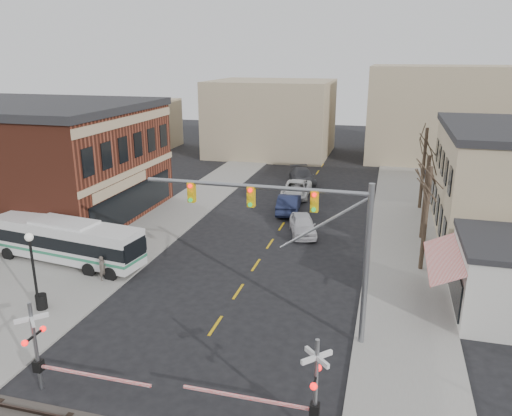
% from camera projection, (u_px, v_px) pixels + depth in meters
% --- Properties ---
extents(ground, '(160.00, 160.00, 0.00)m').
position_uv_depth(ground, '(201.00, 347.00, 23.86)').
color(ground, black).
rests_on(ground, ground).
extents(sidewalk_west, '(5.00, 60.00, 0.12)m').
position_uv_depth(sidewalk_west, '(183.00, 210.00, 44.65)').
color(sidewalk_west, gray).
rests_on(sidewalk_west, ground).
extents(sidewalk_east, '(5.00, 60.00, 0.12)m').
position_uv_depth(sidewalk_east, '(403.00, 228.00, 39.92)').
color(sidewalk_east, gray).
rests_on(sidewalk_east, ground).
extents(tree_east_a, '(0.28, 0.28, 6.75)m').
position_uv_depth(tree_east_a, '(425.00, 219.00, 31.28)').
color(tree_east_a, '#382B21').
rests_on(tree_east_a, sidewalk_east).
extents(tree_east_b, '(0.28, 0.28, 6.30)m').
position_uv_depth(tree_east_b, '(425.00, 197.00, 36.80)').
color(tree_east_b, '#382B21').
rests_on(tree_east_b, sidewalk_east).
extents(tree_east_c, '(0.28, 0.28, 7.20)m').
position_uv_depth(tree_east_c, '(423.00, 169.00, 44.00)').
color(tree_east_c, '#382B21').
rests_on(tree_east_c, sidewalk_east).
extents(transit_bus, '(11.22, 3.84, 2.83)m').
position_uv_depth(transit_bus, '(66.00, 241.00, 32.92)').
color(transit_bus, silver).
rests_on(transit_bus, ground).
extents(traffic_signal_mast, '(10.89, 0.30, 8.00)m').
position_uv_depth(traffic_signal_mast, '(304.00, 225.00, 23.16)').
color(traffic_signal_mast, gray).
rests_on(traffic_signal_mast, ground).
extents(rr_crossing_west, '(5.60, 1.36, 4.00)m').
position_uv_depth(rr_crossing_west, '(45.00, 349.00, 20.22)').
color(rr_crossing_west, gray).
rests_on(rr_crossing_west, ground).
extents(rr_crossing_east, '(5.60, 1.36, 4.00)m').
position_uv_depth(rr_crossing_east, '(304.00, 388.00, 17.87)').
color(rr_crossing_east, gray).
rests_on(rr_crossing_east, ground).
extents(street_lamp, '(0.44, 0.44, 4.47)m').
position_uv_depth(street_lamp, '(32.00, 256.00, 26.03)').
color(street_lamp, black).
rests_on(street_lamp, sidewalk_west).
extents(trash_bin, '(0.60, 0.60, 0.83)m').
position_uv_depth(trash_bin, '(41.00, 302.00, 27.08)').
color(trash_bin, black).
rests_on(trash_bin, sidewalk_west).
extents(car_a, '(3.05, 4.90, 1.56)m').
position_uv_depth(car_a, '(303.00, 225.00, 38.51)').
color(car_a, silver).
rests_on(car_a, ground).
extents(car_b, '(2.23, 5.20, 1.67)m').
position_uv_depth(car_b, '(289.00, 203.00, 43.83)').
color(car_b, '#161C37').
rests_on(car_b, ground).
extents(car_c, '(2.79, 5.61, 1.53)m').
position_uv_depth(car_c, '(297.00, 189.00, 48.72)').
color(car_c, white).
rests_on(car_c, ground).
extents(car_d, '(4.02, 5.95, 1.60)m').
position_uv_depth(car_d, '(303.00, 176.00, 53.58)').
color(car_d, '#434449').
rests_on(car_d, ground).
extents(pedestrian_near, '(0.52, 0.65, 1.54)m').
position_uv_depth(pedestrian_near, '(103.00, 268.00, 30.45)').
color(pedestrian_near, '#4D463E').
rests_on(pedestrian_near, sidewalk_west).
extents(pedestrian_far, '(1.08, 1.07, 1.76)m').
position_uv_depth(pedestrian_far, '(114.00, 244.00, 33.99)').
color(pedestrian_far, '#313656').
rests_on(pedestrian_far, sidewalk_west).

